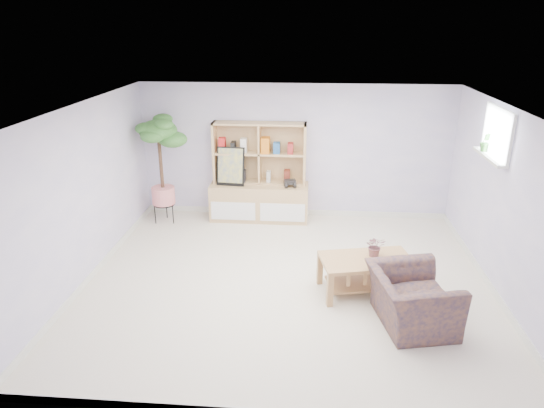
# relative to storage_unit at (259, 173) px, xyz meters

# --- Properties ---
(floor) EXTENTS (5.50, 5.00, 0.01)m
(floor) POSITION_rel_storage_unit_xyz_m (0.63, -2.24, -0.87)
(floor) COLOR beige
(floor) RESTS_ON ground
(ceiling) EXTENTS (5.50, 5.00, 0.01)m
(ceiling) POSITION_rel_storage_unit_xyz_m (0.63, -2.24, 1.53)
(ceiling) COLOR silver
(ceiling) RESTS_ON walls
(walls) EXTENTS (5.51, 5.01, 2.40)m
(walls) POSITION_rel_storage_unit_xyz_m (0.63, -2.24, 0.33)
(walls) COLOR #B5B0DC
(walls) RESTS_ON floor
(baseboard) EXTENTS (5.50, 5.00, 0.10)m
(baseboard) POSITION_rel_storage_unit_xyz_m (0.63, -2.24, -0.82)
(baseboard) COLOR silver
(baseboard) RESTS_ON floor
(window) EXTENTS (0.10, 0.98, 0.68)m
(window) POSITION_rel_storage_unit_xyz_m (3.36, -1.64, 1.13)
(window) COLOR white
(window) RESTS_ON walls
(window_sill) EXTENTS (0.14, 1.00, 0.04)m
(window_sill) POSITION_rel_storage_unit_xyz_m (3.30, -1.64, 0.81)
(window_sill) COLOR silver
(window_sill) RESTS_ON walls
(storage_unit) EXTENTS (1.75, 0.59, 1.75)m
(storage_unit) POSITION_rel_storage_unit_xyz_m (0.00, 0.00, 0.00)
(storage_unit) COLOR tan
(storage_unit) RESTS_ON floor
(poster) EXTENTS (0.50, 0.16, 0.68)m
(poster) POSITION_rel_storage_unit_xyz_m (-0.50, -0.06, 0.12)
(poster) COLOR yellow
(poster) RESTS_ON storage_unit
(toy_truck) EXTENTS (0.31, 0.24, 0.15)m
(toy_truck) POSITION_rel_storage_unit_xyz_m (0.55, -0.09, -0.14)
(toy_truck) COLOR black
(toy_truck) RESTS_ON storage_unit
(coffee_table) EXTENTS (1.29, 0.88, 0.48)m
(coffee_table) POSITION_rel_storage_unit_xyz_m (1.67, -2.42, -0.63)
(coffee_table) COLOR #B08350
(coffee_table) RESTS_ON floor
(table_plant) EXTENTS (0.26, 0.23, 0.28)m
(table_plant) POSITION_rel_storage_unit_xyz_m (1.78, -2.32, -0.25)
(table_plant) COLOR #266128
(table_plant) RESTS_ON coffee_table
(floor_tree) EXTENTS (0.93, 0.93, 1.91)m
(floor_tree) POSITION_rel_storage_unit_xyz_m (-1.67, -0.28, 0.08)
(floor_tree) COLOR #2E6B29
(floor_tree) RESTS_ON floor
(armchair) EXTENTS (1.07, 1.18, 0.75)m
(armchair) POSITION_rel_storage_unit_xyz_m (2.13, -3.12, -0.50)
(armchair) COLOR #191D3B
(armchair) RESTS_ON floor
(sill_plant) EXTENTS (0.18, 0.16, 0.27)m
(sill_plant) POSITION_rel_storage_unit_xyz_m (3.30, -1.42, 0.96)
(sill_plant) COLOR #2E6B29
(sill_plant) RESTS_ON window_sill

